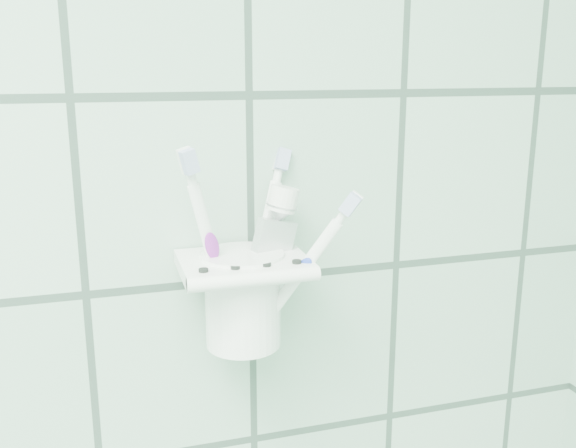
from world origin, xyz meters
The scene contains 6 objects.
holder_bracket centered at (0.65, 1.15, 1.28)m, with size 0.12×0.10×0.04m.
cup centered at (0.65, 1.16, 1.25)m, with size 0.08×0.08×0.10m.
toothbrush_pink centered at (0.64, 1.16, 1.31)m, with size 0.05×0.03×0.20m.
toothbrush_blue centered at (0.65, 1.15, 1.31)m, with size 0.06×0.06×0.19m.
toothbrush_orange centered at (0.66, 1.15, 1.30)m, with size 0.09×0.06×0.17m.
toothpaste_tube centered at (0.66, 1.16, 1.29)m, with size 0.07×0.04×0.16m.
Camera 1 is at (0.52, 0.57, 1.47)m, focal length 40.00 mm.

